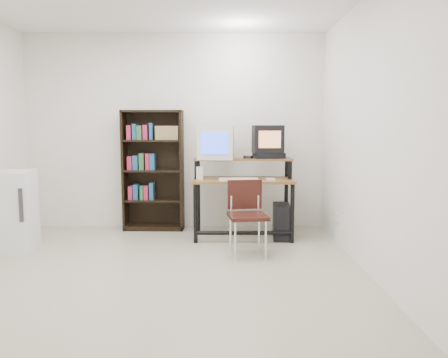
{
  "coord_description": "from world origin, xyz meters",
  "views": [
    {
      "loc": [
        0.65,
        -3.93,
        1.37
      ],
      "look_at": [
        0.66,
        1.1,
        0.77
      ],
      "focal_mm": 35.0,
      "sensor_mm": 36.0,
      "label": 1
    }
  ],
  "objects_px": {
    "school_chair": "(247,209)",
    "pc_tower": "(281,221)",
    "computer_desk": "(243,182)",
    "mini_fridge": "(8,211)",
    "bookshelf": "(153,168)",
    "crt_tv": "(268,139)",
    "crt_monitor": "(216,143)"
  },
  "relations": [
    {
      "from": "computer_desk",
      "to": "crt_monitor",
      "type": "distance_m",
      "value": 0.6
    },
    {
      "from": "crt_tv",
      "to": "mini_fridge",
      "type": "xyz_separation_m",
      "value": [
        -2.92,
        -0.73,
        -0.77
      ]
    },
    {
      "from": "crt_monitor",
      "to": "pc_tower",
      "type": "relative_size",
      "value": 1.03
    },
    {
      "from": "crt_tv",
      "to": "pc_tower",
      "type": "height_order",
      "value": "crt_tv"
    },
    {
      "from": "crt_monitor",
      "to": "bookshelf",
      "type": "relative_size",
      "value": 0.29
    },
    {
      "from": "bookshelf",
      "to": "mini_fridge",
      "type": "xyz_separation_m",
      "value": [
        -1.44,
        -1.05,
        -0.38
      ]
    },
    {
      "from": "school_chair",
      "to": "bookshelf",
      "type": "height_order",
      "value": "bookshelf"
    },
    {
      "from": "pc_tower",
      "to": "mini_fridge",
      "type": "bearing_deg",
      "value": -165.07
    },
    {
      "from": "computer_desk",
      "to": "mini_fridge",
      "type": "bearing_deg",
      "value": -166.36
    },
    {
      "from": "pc_tower",
      "to": "mini_fridge",
      "type": "distance_m",
      "value": 3.15
    },
    {
      "from": "computer_desk",
      "to": "bookshelf",
      "type": "height_order",
      "value": "bookshelf"
    },
    {
      "from": "crt_monitor",
      "to": "crt_tv",
      "type": "distance_m",
      "value": 0.65
    },
    {
      "from": "computer_desk",
      "to": "bookshelf",
      "type": "bearing_deg",
      "value": 160.18
    },
    {
      "from": "computer_desk",
      "to": "crt_monitor",
      "type": "xyz_separation_m",
      "value": [
        -0.34,
        0.1,
        0.48
      ]
    },
    {
      "from": "computer_desk",
      "to": "mini_fridge",
      "type": "height_order",
      "value": "computer_desk"
    },
    {
      "from": "computer_desk",
      "to": "bookshelf",
      "type": "relative_size",
      "value": 0.77
    },
    {
      "from": "pc_tower",
      "to": "school_chair",
      "type": "height_order",
      "value": "school_chair"
    },
    {
      "from": "crt_monitor",
      "to": "pc_tower",
      "type": "xyz_separation_m",
      "value": [
        0.81,
        -0.16,
        -0.97
      ]
    },
    {
      "from": "mini_fridge",
      "to": "school_chair",
      "type": "bearing_deg",
      "value": -11.51
    },
    {
      "from": "crt_monitor",
      "to": "bookshelf",
      "type": "bearing_deg",
      "value": 161.66
    },
    {
      "from": "school_chair",
      "to": "pc_tower",
      "type": "bearing_deg",
      "value": 47.08
    },
    {
      "from": "bookshelf",
      "to": "pc_tower",
      "type": "bearing_deg",
      "value": -15.15
    },
    {
      "from": "computer_desk",
      "to": "school_chair",
      "type": "bearing_deg",
      "value": -89.17
    },
    {
      "from": "school_chair",
      "to": "crt_monitor",
      "type": "bearing_deg",
      "value": 104.63
    },
    {
      "from": "computer_desk",
      "to": "crt_monitor",
      "type": "bearing_deg",
      "value": 163.82
    },
    {
      "from": "bookshelf",
      "to": "crt_monitor",
      "type": "bearing_deg",
      "value": -20.18
    },
    {
      "from": "crt_tv",
      "to": "pc_tower",
      "type": "bearing_deg",
      "value": -49.67
    },
    {
      "from": "crt_monitor",
      "to": "bookshelf",
      "type": "xyz_separation_m",
      "value": [
        -0.84,
        0.33,
        -0.35
      ]
    },
    {
      "from": "crt_tv",
      "to": "bookshelf",
      "type": "bearing_deg",
      "value": 165.07
    },
    {
      "from": "pc_tower",
      "to": "school_chair",
      "type": "relative_size",
      "value": 0.57
    },
    {
      "from": "school_chair",
      "to": "bookshelf",
      "type": "distance_m",
      "value": 1.69
    },
    {
      "from": "bookshelf",
      "to": "school_chair",
      "type": "bearing_deg",
      "value": -43.0
    }
  ]
}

